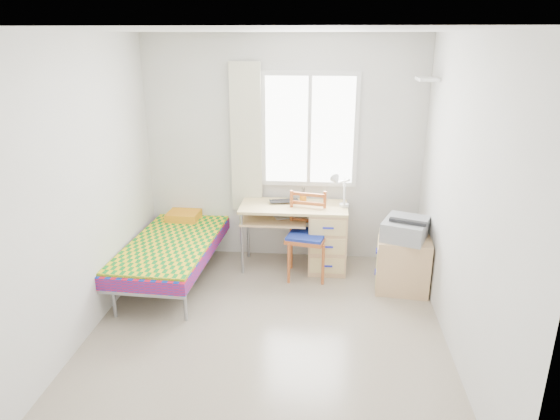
% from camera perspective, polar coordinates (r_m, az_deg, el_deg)
% --- Properties ---
extents(floor, '(3.50, 3.50, 0.00)m').
position_cam_1_polar(floor, '(4.69, -1.51, -13.80)').
color(floor, '#BCAD93').
rests_on(floor, ground).
extents(ceiling, '(3.50, 3.50, 0.00)m').
position_cam_1_polar(ceiling, '(3.93, -1.86, 19.85)').
color(ceiling, white).
rests_on(ceiling, wall_back).
extents(wall_back, '(3.20, 0.00, 3.20)m').
position_cam_1_polar(wall_back, '(5.81, 0.37, 6.75)').
color(wall_back, silver).
rests_on(wall_back, ground).
extents(wall_left, '(0.00, 3.50, 3.50)m').
position_cam_1_polar(wall_left, '(4.60, -21.91, 1.94)').
color(wall_left, silver).
rests_on(wall_left, ground).
extents(wall_right, '(0.00, 3.50, 3.50)m').
position_cam_1_polar(wall_right, '(4.25, 20.27, 0.81)').
color(wall_right, silver).
rests_on(wall_right, ground).
extents(window, '(1.10, 0.04, 1.30)m').
position_cam_1_polar(window, '(5.72, 3.39, 9.07)').
color(window, white).
rests_on(window, wall_back).
extents(curtain, '(0.35, 0.05, 1.70)m').
position_cam_1_polar(curtain, '(5.76, -3.89, 8.12)').
color(curtain, beige).
rests_on(curtain, wall_back).
extents(floating_shelf, '(0.20, 0.32, 0.03)m').
position_cam_1_polar(floating_shelf, '(5.42, 16.48, 14.17)').
color(floating_shelf, white).
rests_on(floating_shelf, wall_right).
extents(bed, '(0.96, 1.91, 0.81)m').
position_cam_1_polar(bed, '(5.63, -11.92, -3.81)').
color(bed, '#95979D').
rests_on(bed, floor).
extents(desk, '(1.21, 0.55, 0.75)m').
position_cam_1_polar(desk, '(5.73, 4.74, -2.83)').
color(desk, '#DDBF74').
rests_on(desk, floor).
extents(chair, '(0.48, 0.48, 0.96)m').
position_cam_1_polar(chair, '(5.51, 3.20, -2.31)').
color(chair, '#9F411E').
rests_on(chair, floor).
extents(cabinet, '(0.59, 0.54, 0.59)m').
position_cam_1_polar(cabinet, '(5.45, 13.84, -5.93)').
color(cabinet, tan).
rests_on(cabinet, floor).
extents(printer, '(0.56, 0.60, 0.21)m').
position_cam_1_polar(printer, '(5.29, 14.14, -2.04)').
color(printer, '#999CA0').
rests_on(printer, cabinet).
extents(laptop, '(0.38, 0.29, 0.03)m').
position_cam_1_polar(laptop, '(5.67, 0.57, 0.83)').
color(laptop, black).
rests_on(laptop, desk).
extents(pen_cup, '(0.09, 0.09, 0.10)m').
position_cam_1_polar(pen_cup, '(5.72, 2.64, 1.35)').
color(pen_cup, orange).
rests_on(pen_cup, desk).
extents(task_lamp, '(0.23, 0.32, 0.42)m').
position_cam_1_polar(task_lamp, '(5.44, 6.80, 2.62)').
color(task_lamp, white).
rests_on(task_lamp, desk).
extents(book, '(0.23, 0.26, 0.02)m').
position_cam_1_polar(book, '(5.73, -0.69, -0.85)').
color(book, gray).
rests_on(book, desk).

